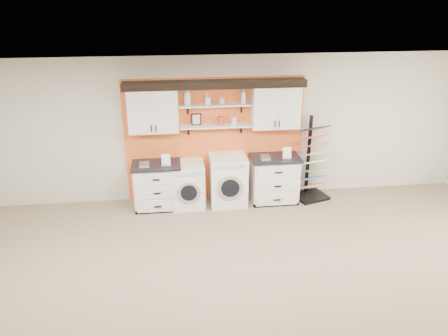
{
  "coord_description": "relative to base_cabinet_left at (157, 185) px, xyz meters",
  "views": [
    {
      "loc": [
        -0.76,
        -3.96,
        3.94
      ],
      "look_at": [
        -0.02,
        2.3,
        1.3
      ],
      "focal_mm": 35.0,
      "sensor_mm": 36.0,
      "label": 1
    }
  ],
  "objects": [
    {
      "name": "wall_back",
      "position": [
        1.13,
        0.36,
        0.96
      ],
      "size": [
        10.0,
        0.0,
        10.0
      ],
      "primitive_type": "plane",
      "rotation": [
        1.57,
        0.0,
        0.0
      ],
      "color": "beige",
      "rests_on": "floor"
    },
    {
      "name": "upper_cabinet_left",
      "position": [
        -0.0,
        0.15,
        1.44
      ],
      "size": [
        0.9,
        0.35,
        0.84
      ],
      "color": "white",
      "rests_on": "wall_back"
    },
    {
      "name": "soap_bottle_c",
      "position": [
        1.25,
        0.16,
        1.57
      ],
      "size": [
        0.12,
        0.12,
        0.15
      ],
      "primitive_type": "imported",
      "rotation": [
        0.0,
        0.0,
        -0.05
      ],
      "color": "silver",
      "rests_on": "shelf_upper"
    },
    {
      "name": "accent_panel",
      "position": [
        1.13,
        0.32,
        0.76
      ],
      "size": [
        3.4,
        0.07,
        2.4
      ],
      "primitive_type": "cube",
      "color": "orange",
      "rests_on": "wall_back"
    },
    {
      "name": "crown_molding",
      "position": [
        1.13,
        0.17,
        1.88
      ],
      "size": [
        3.3,
        0.41,
        0.13
      ],
      "color": "black",
      "rests_on": "wall_back"
    },
    {
      "name": "upper_cabinet_right",
      "position": [
        2.26,
        0.15,
        1.44
      ],
      "size": [
        0.9,
        0.35,
        0.84
      ],
      "color": "white",
      "rests_on": "wall_back"
    },
    {
      "name": "shelf_upper",
      "position": [
        1.13,
        0.16,
        1.49
      ],
      "size": [
        1.32,
        0.28,
        0.03
      ],
      "primitive_type": "cube",
      "color": "white",
      "rests_on": "wall_back"
    },
    {
      "name": "canister_cream",
      "position": [
        1.48,
        0.16,
        1.17
      ],
      "size": [
        0.1,
        0.1,
        0.14
      ],
      "primitive_type": "cylinder",
      "color": "silver",
      "rests_on": "shelf_lower"
    },
    {
      "name": "soap_bottle_b",
      "position": [
        0.99,
        0.16,
        1.6
      ],
      "size": [
        0.11,
        0.11,
        0.21
      ],
      "primitive_type": "imported",
      "rotation": [
        0.0,
        0.0,
        -1.43
      ],
      "color": "silver",
      "rests_on": "shelf_upper"
    },
    {
      "name": "ceiling",
      "position": [
        1.13,
        -3.64,
        2.36
      ],
      "size": [
        10.0,
        10.0,
        0.0
      ],
      "primitive_type": "plane",
      "rotation": [
        3.14,
        0.0,
        0.0
      ],
      "color": "white",
      "rests_on": "wall_back"
    },
    {
      "name": "base_cabinet_right",
      "position": [
        2.26,
        -0.0,
        0.02
      ],
      "size": [
        0.94,
        0.66,
        0.92
      ],
      "color": "white",
      "rests_on": "floor"
    },
    {
      "name": "soap_bottle_a",
      "position": [
        0.63,
        0.16,
        1.66
      ],
      "size": [
        0.12,
        0.12,
        0.32
      ],
      "primitive_type": "imported",
      "rotation": [
        0.0,
        0.0,
        -1.56
      ],
      "color": "silver",
      "rests_on": "shelf_upper"
    },
    {
      "name": "canister_red",
      "position": [
        1.23,
        0.16,
        1.18
      ],
      "size": [
        0.11,
        0.11,
        0.16
      ],
      "primitive_type": "cylinder",
      "color": "red",
      "rests_on": "shelf_lower"
    },
    {
      "name": "base_cabinet_left",
      "position": [
        0.0,
        0.0,
        0.0
      ],
      "size": [
        0.91,
        0.66,
        0.89
      ],
      "color": "white",
      "rests_on": "floor"
    },
    {
      "name": "soap_bottle_d",
      "position": [
        1.65,
        0.16,
        1.64
      ],
      "size": [
        0.12,
        0.12,
        0.27
      ],
      "primitive_type": "imported",
      "rotation": [
        0.0,
        0.0,
        -1.43
      ],
      "color": "silver",
      "rests_on": "shelf_upper"
    },
    {
      "name": "picture_frame",
      "position": [
        0.78,
        0.21,
        1.21
      ],
      "size": [
        0.18,
        0.02,
        0.22
      ],
      "color": "black",
      "rests_on": "shelf_lower"
    },
    {
      "name": "dryer",
      "position": [
        1.35,
        -0.0,
        0.04
      ],
      "size": [
        0.7,
        0.71,
        0.97
      ],
      "color": "white",
      "rests_on": "floor"
    },
    {
      "name": "washer",
      "position": [
        0.58,
        -0.0,
        -0.01
      ],
      "size": [
        0.62,
        0.71,
        0.86
      ],
      "color": "white",
      "rests_on": "floor"
    },
    {
      "name": "sample_rack",
      "position": [
        3.02,
        0.03,
        0.09
      ],
      "size": [
        0.73,
        0.66,
        1.67
      ],
      "rotation": [
        0.0,
        0.0,
        0.31
      ],
      "color": "black",
      "rests_on": "floor"
    },
    {
      "name": "shelf_lower",
      "position": [
        1.13,
        0.16,
        1.09
      ],
      "size": [
        1.32,
        0.28,
        0.03
      ],
      "primitive_type": "cube",
      "color": "white",
      "rests_on": "wall_back"
    }
  ]
}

